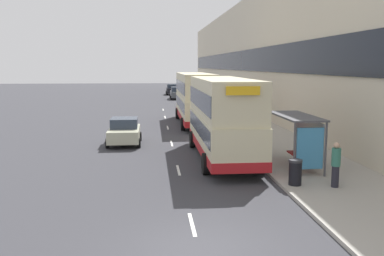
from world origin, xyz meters
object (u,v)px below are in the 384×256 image
object	(u,v)px
bus_shelter	(301,132)
pedestrian_at_shelter	(266,142)
litter_bin	(295,172)
car_1	(177,93)
car_0	(190,103)
double_decker_bus_ahead	(195,97)
car_2	(172,89)
pedestrian_1	(336,164)
double_decker_bus_near	(222,117)
car_3	(124,131)

from	to	relation	value
bus_shelter	pedestrian_at_shelter	bearing A→B (deg)	111.34
litter_bin	car_1	bearing A→B (deg)	92.64
bus_shelter	car_0	distance (m)	27.51
litter_bin	bus_shelter	bearing A→B (deg)	66.84
pedestrian_at_shelter	car_1	bearing A→B (deg)	93.32
double_decker_bus_ahead	car_1	xyz separation A→B (m)	(-0.00, 27.37, -1.39)
car_1	car_0	bearing A→B (deg)	-88.15
car_0	car_2	size ratio (longest dim) A/B	0.87
car_1	pedestrian_1	xyz separation A→B (m)	(3.66, -47.32, 0.17)
double_decker_bus_near	car_0	bearing A→B (deg)	88.95
car_1	car_2	xyz separation A→B (m)	(-0.26, 9.95, -0.01)
car_3	pedestrian_at_shelter	xyz separation A→B (m)	(7.79, -5.22, 0.11)
car_3	litter_bin	xyz separation A→B (m)	(7.54, -10.58, -0.16)
bus_shelter	car_1	xyz separation A→B (m)	(-3.39, 44.03, -0.98)
litter_bin	car_2	bearing A→B (deg)	92.44
car_2	pedestrian_at_shelter	world-z (taller)	car_2
car_3	car_0	bearing A→B (deg)	-106.78
double_decker_bus_near	litter_bin	distance (m)	6.26
litter_bin	double_decker_bus_near	bearing A→B (deg)	110.08
bus_shelter	double_decker_bus_ahead	xyz separation A→B (m)	(-3.38, 16.65, 0.41)
car_1	pedestrian_1	size ratio (longest dim) A/B	2.49
double_decker_bus_near	car_0	xyz separation A→B (m)	(0.45, 24.53, -1.43)
bus_shelter	car_1	size ratio (longest dim) A/B	0.93
car_0	pedestrian_1	size ratio (longest dim) A/B	2.13
double_decker_bus_near	double_decker_bus_ahead	distance (m)	13.84
car_3	litter_bin	size ratio (longest dim) A/B	3.68
car_0	car_1	distance (m)	16.69
car_2	pedestrian_at_shelter	bearing A→B (deg)	-87.04
bus_shelter	litter_bin	xyz separation A→B (m)	(-1.22, -2.86, -1.21)
car_1	litter_bin	xyz separation A→B (m)	(2.16, -46.88, -0.22)
car_1	car_2	distance (m)	9.96
bus_shelter	double_decker_bus_near	xyz separation A→B (m)	(-3.30, 2.82, 0.41)
bus_shelter	litter_bin	world-z (taller)	bus_shelter
pedestrian_at_shelter	double_decker_bus_ahead	bearing A→B (deg)	99.64
car_0	car_3	distance (m)	20.49
double_decker_bus_ahead	pedestrian_at_shelter	world-z (taller)	double_decker_bus_ahead
bus_shelter	car_0	size ratio (longest dim) A/B	1.09
bus_shelter	car_0	world-z (taller)	bus_shelter
double_decker_bus_near	pedestrian_at_shelter	size ratio (longest dim) A/B	6.47
car_3	car_2	bearing A→B (deg)	-96.32
car_3	pedestrian_1	xyz separation A→B (m)	(9.04, -11.02, 0.24)
double_decker_bus_near	car_2	bearing A→B (deg)	90.39
bus_shelter	car_2	world-z (taller)	bus_shelter
litter_bin	car_0	bearing A→B (deg)	93.08
car_1	pedestrian_at_shelter	world-z (taller)	car_1
car_2	double_decker_bus_ahead	bearing A→B (deg)	-89.60
car_3	pedestrian_at_shelter	bearing A→B (deg)	146.14
bus_shelter	pedestrian_1	xyz separation A→B (m)	(0.27, -3.30, -0.81)
pedestrian_1	litter_bin	world-z (taller)	pedestrian_1
bus_shelter	car_2	xyz separation A→B (m)	(-3.64, 53.98, -0.99)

